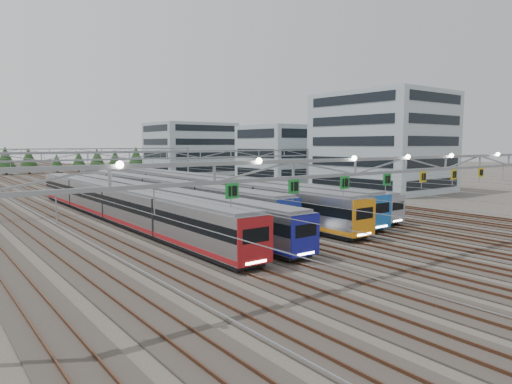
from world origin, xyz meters
TOP-DOWN VIEW (x-y plane):
  - ground at (0.00, 0.00)m, footprint 400.00×400.00m
  - track_bed at (0.00, 100.00)m, footprint 54.00×260.00m
  - train_a at (-11.25, 30.30)m, footprint 3.03×53.38m
  - train_b at (-6.75, 29.82)m, footprint 2.83×52.73m
  - train_c at (-2.25, 40.24)m, footprint 2.97×59.64m
  - train_d at (2.25, 34.70)m, footprint 3.07×58.46m
  - train_e at (6.75, 37.39)m, footprint 2.99×60.72m
  - train_f at (11.25, 34.99)m, footprint 2.59×53.12m
  - gantry_near at (-0.05, -0.12)m, footprint 56.36×0.61m
  - gantry_mid at (0.00, 40.00)m, footprint 56.36×0.36m
  - gantry_far at (0.00, 85.00)m, footprint 56.36×0.36m
  - depot_bldg_south at (42.05, 34.50)m, footprint 18.00×22.00m
  - depot_bldg_mid at (39.34, 61.72)m, footprint 14.00×16.00m
  - depot_bldg_north at (35.36, 96.91)m, footprint 22.00×18.00m
  - treeline at (2.25, 127.88)m, footprint 100.10×5.60m

SIDE VIEW (x-z plane):
  - ground at x=0.00m, z-range 0.00..0.00m
  - track_bed at x=0.00m, z-range -1.22..4.20m
  - train_f at x=11.25m, z-range 0.25..3.62m
  - train_b at x=-6.75m, z-range 0.25..3.94m
  - train_c at x=-2.25m, z-range 0.25..4.12m
  - train_e at x=6.75m, z-range 0.25..4.15m
  - train_a at x=-11.25m, z-range 0.25..4.21m
  - train_d at x=2.25m, z-range 0.25..4.26m
  - treeline at x=2.25m, z-range 0.72..7.74m
  - gantry_mid at x=0.00m, z-range 2.39..10.39m
  - gantry_far at x=0.00m, z-range 2.39..10.39m
  - depot_bldg_mid at x=39.34m, z-range 0.00..13.17m
  - gantry_near at x=-0.05m, z-range 3.05..11.13m
  - depot_bldg_north at x=35.36m, z-range 0.00..14.88m
  - depot_bldg_south at x=42.05m, z-range 0.00..18.36m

